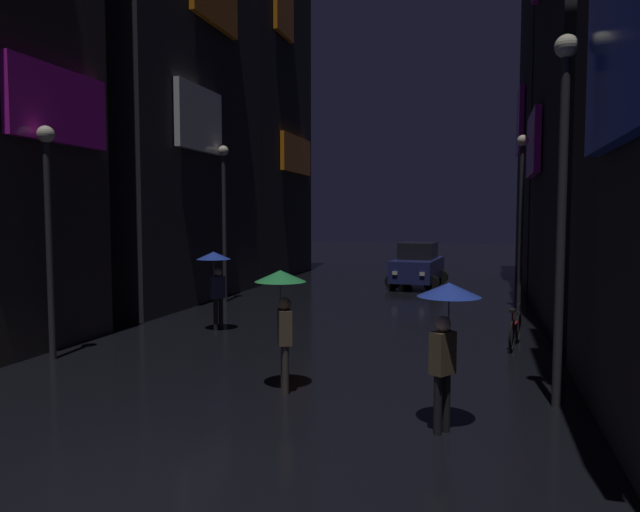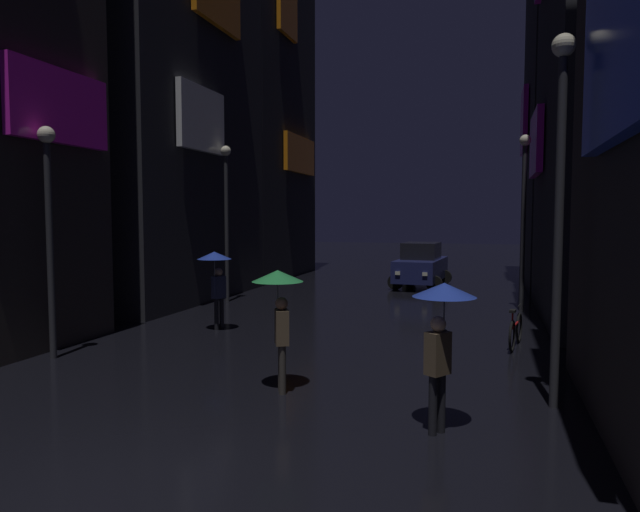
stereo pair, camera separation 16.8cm
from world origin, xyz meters
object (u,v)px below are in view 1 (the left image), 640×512
Objects in this scene: pedestrian_far_right_green at (282,296)px; bicycle_parked_at_storefront at (515,330)px; streetlamp_right_far at (521,202)px; pedestrian_midstreet_centre_blue at (447,315)px; streetlamp_right_near at (563,179)px; streetlamp_left_far at (224,205)px; car_distant at (418,265)px; streetlamp_left_near at (48,212)px; pedestrian_foreground_left_blue at (215,268)px.

bicycle_parked_at_storefront is (4.12, 4.71, -1.28)m from pedestrian_far_right_green.
pedestrian_midstreet_centre_blue is at bearing -98.35° from streetlamp_right_far.
streetlamp_left_far is at bearing 138.51° from streetlamp_right_near.
pedestrian_far_right_green is at bearing -92.49° from car_distant.
streetlamp_left_far reaches higher than pedestrian_far_right_green.
streetlamp_left_near is (-6.16, -14.82, 2.21)m from car_distant.
pedestrian_far_right_green is 0.38× the size of streetlamp_right_far.
pedestrian_far_right_green is (3.49, -4.50, 0.00)m from pedestrian_foreground_left_blue.
streetlamp_left_near reaches higher than pedestrian_far_right_green.
pedestrian_far_right_green is at bearing -7.87° from streetlamp_left_near.
pedestrian_far_right_green is 15.61m from car_distant.
pedestrian_foreground_left_blue is 1.00× the size of pedestrian_midstreet_centre_blue.
streetlamp_left_far is at bearing 154.57° from bicycle_parked_at_storefront.
pedestrian_foreground_left_blue is 4.48m from streetlamp_left_near.
streetlamp_left_near is (-1.99, -3.74, 1.47)m from pedestrian_foreground_left_blue.
streetlamp_right_far is (4.52, 10.16, 1.85)m from pedestrian_far_right_green.
pedestrian_midstreet_centre_blue is at bearing -137.04° from streetlamp_right_near.
streetlamp_right_near is 9.72m from streetlamp_right_far.
pedestrian_midstreet_centre_blue is 0.36× the size of streetlamp_right_near.
car_distant is (-3.44, 10.87, 0.54)m from bicycle_parked_at_storefront.
pedestrian_far_right_green is 1.00× the size of pedestrian_midstreet_centre_blue.
streetlamp_right_near reaches higher than pedestrian_foreground_left_blue.
pedestrian_midstreet_centre_blue is at bearing -51.21° from streetlamp_left_far.
streetlamp_right_far reaches higher than pedestrian_midstreet_centre_blue.
streetlamp_left_near is (-10.00, 0.33, -0.49)m from streetlamp_right_near.
streetlamp_left_far reaches higher than pedestrian_midstreet_centre_blue.
streetlamp_left_near is at bearing -136.78° from streetlamp_right_far.
pedestrian_foreground_left_blue is 8.47m from pedestrian_midstreet_centre_blue.
pedestrian_midstreet_centre_blue is 1.18× the size of bicycle_parked_at_storefront.
streetlamp_left_far is (-6.16, -6.30, 2.53)m from car_distant.
streetlamp_right_near reaches higher than streetlamp_left_far.
pedestrian_far_right_green is 0.50× the size of car_distant.
streetlamp_right_near reaches higher than streetlamp_left_near.
streetlamp_right_near is 13.35m from streetlamp_left_far.
car_distant is 0.86× the size of streetlamp_left_near.
streetlamp_left_far is at bearing -174.97° from streetlamp_right_far.
streetlamp_left_far is at bearing 120.57° from pedestrian_far_right_green.
pedestrian_midstreet_centre_blue is 0.43× the size of streetlamp_left_near.
streetlamp_right_near is at bearing -26.89° from pedestrian_foreground_left_blue.
streetlamp_right_far is at bearing 35.25° from pedestrian_foreground_left_blue.
car_distant is at bearing 45.66° from streetlamp_left_far.
bicycle_parked_at_storefront is at bearing -25.43° from streetlamp_left_far.
streetlamp_left_near is 0.88× the size of streetlamp_right_far.
pedestrian_foreground_left_blue is at bearing -178.36° from bicycle_parked_at_storefront.
streetlamp_right_near is at bearing -84.62° from bicycle_parked_at_storefront.
streetlamp_left_far is 8.52m from streetlamp_left_near.
streetlamp_right_near is (3.84, -15.15, 2.71)m from car_distant.
pedestrian_midstreet_centre_blue is 16.84m from car_distant.
pedestrian_far_right_green is at bearing -131.14° from bicycle_parked_at_storefront.
pedestrian_far_right_green is 6.39m from bicycle_parked_at_storefront.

